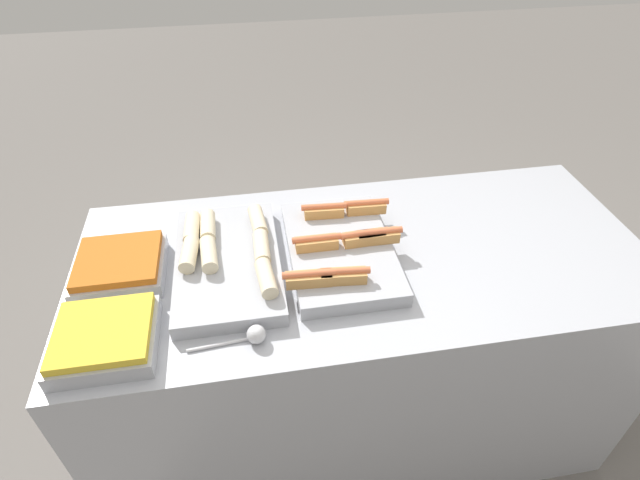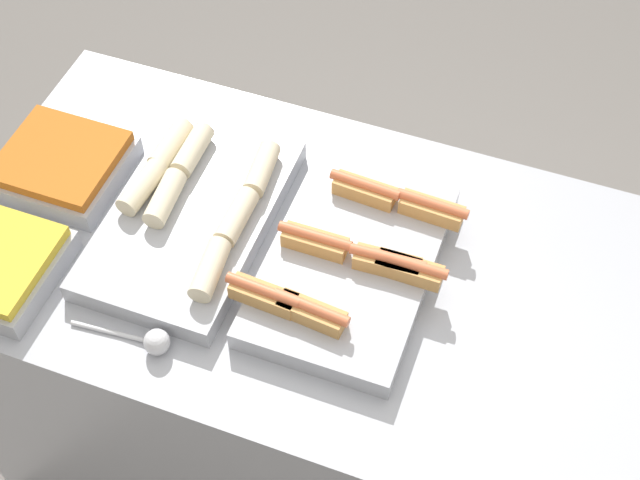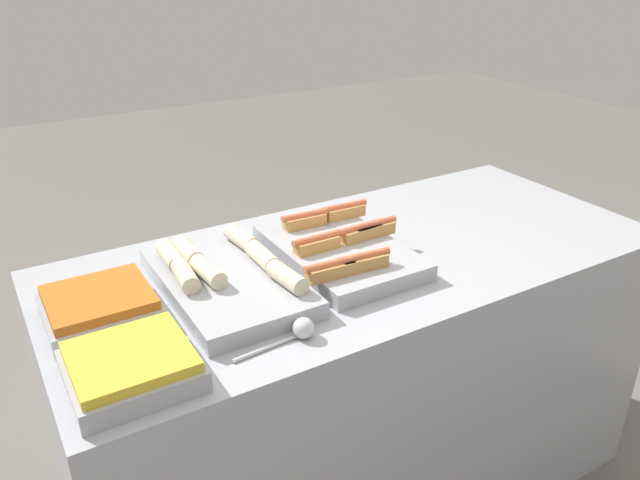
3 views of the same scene
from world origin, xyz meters
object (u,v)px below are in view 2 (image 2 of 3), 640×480
object	(u,v)px
tray_hotdogs	(351,262)
tray_side_back	(62,165)
tray_wraps	(193,212)
serving_spoon_near	(152,341)

from	to	relation	value
tray_hotdogs	tray_side_back	world-z (taller)	tray_hotdogs
tray_hotdogs	tray_wraps	distance (m)	0.36
tray_hotdogs	serving_spoon_near	world-z (taller)	tray_hotdogs
tray_hotdogs	serving_spoon_near	distance (m)	0.43
tray_wraps	serving_spoon_near	bearing A→B (deg)	-79.57
tray_wraps	serving_spoon_near	size ratio (longest dim) A/B	2.50
tray_side_back	serving_spoon_near	xyz separation A→B (m)	(0.39, -0.33, -0.01)
tray_wraps	tray_hotdogs	bearing A→B (deg)	-1.22
tray_hotdogs	tray_side_back	size ratio (longest dim) A/B	1.90
tray_wraps	tray_side_back	distance (m)	0.33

